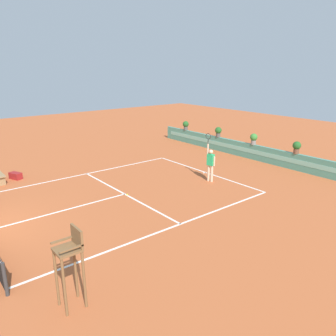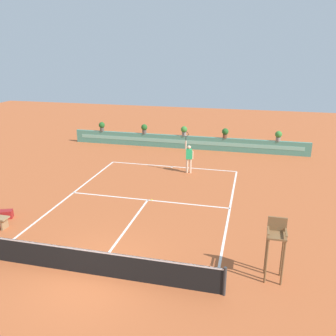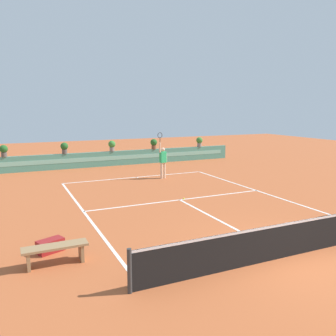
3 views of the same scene
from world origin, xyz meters
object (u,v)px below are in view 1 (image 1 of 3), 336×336
object	(u,v)px
potted_plant_far_left	(186,125)
potted_plant_centre	(254,138)
tennis_player	(210,162)
potted_plant_right	(297,147)
gear_bag	(16,176)
umpire_chair	(71,259)
potted_plant_left	(218,131)
tennis_ball_near_baseline	(127,195)

from	to	relation	value
potted_plant_far_left	potted_plant_centre	size ratio (longest dim) A/B	1.00
tennis_player	potted_plant_right	world-z (taller)	tennis_player
gear_bag	potted_plant_far_left	xyz separation A→B (m)	(-1.11, 13.42, 1.23)
umpire_chair	potted_plant_left	distance (m)	17.69
tennis_player	potted_plant_far_left	xyz separation A→B (m)	(-8.05, 5.42, 0.36)
gear_bag	potted_plant_left	size ratio (longest dim) A/B	0.97
tennis_ball_near_baseline	potted_plant_far_left	xyz separation A→B (m)	(-7.02, 9.97, 1.38)
tennis_ball_near_baseline	tennis_player	bearing A→B (deg)	77.25
potted_plant_centre	potted_plant_far_left	bearing A→B (deg)	180.00
potted_plant_left	gear_bag	bearing A→B (deg)	-100.22
tennis_ball_near_baseline	potted_plant_centre	bearing A→B (deg)	92.02
potted_plant_left	potted_plant_right	world-z (taller)	same
potted_plant_centre	potted_plant_left	size ratio (longest dim) A/B	1.00
umpire_chair	tennis_player	xyz separation A→B (m)	(-4.65, 9.70, -0.29)
gear_bag	tennis_ball_near_baseline	xyz separation A→B (m)	(5.90, 3.45, -0.15)
tennis_ball_near_baseline	potted_plant_centre	size ratio (longest dim) A/B	0.09
umpire_chair	gear_bag	world-z (taller)	umpire_chair
potted_plant_far_left	gear_bag	bearing A→B (deg)	-85.26
tennis_player	tennis_ball_near_baseline	size ratio (longest dim) A/B	38.01
potted_plant_centre	potted_plant_right	bearing A→B (deg)	0.00
tennis_ball_near_baseline	potted_plant_left	size ratio (longest dim) A/B	0.09
potted_plant_far_left	potted_plant_centre	bearing A→B (deg)	0.00
potted_plant_far_left	tennis_ball_near_baseline	bearing A→B (deg)	-54.87
tennis_ball_near_baseline	potted_plant_far_left	world-z (taller)	potted_plant_far_left
gear_bag	potted_plant_right	xyz separation A→B (m)	(8.63, 13.42, 1.23)
gear_bag	potted_plant_centre	size ratio (longest dim) A/B	0.97
gear_bag	potted_plant_far_left	distance (m)	13.53
potted_plant_right	gear_bag	bearing A→B (deg)	-122.73
potted_plant_right	potted_plant_left	bearing A→B (deg)	180.00
umpire_chair	potted_plant_right	bearing A→B (deg)	101.07
umpire_chair	tennis_player	size ratio (longest dim) A/B	0.83
potted_plant_left	tennis_ball_near_baseline	bearing A→B (deg)	-70.75
potted_plant_far_left	potted_plant_left	size ratio (longest dim) A/B	1.00
potted_plant_centre	potted_plant_right	distance (m)	3.07
tennis_player	potted_plant_left	bearing A→B (deg)	129.77
potted_plant_left	potted_plant_right	size ratio (longest dim) A/B	1.00
umpire_chair	potted_plant_far_left	distance (m)	19.75
gear_bag	potted_plant_left	xyz separation A→B (m)	(2.42, 13.42, 1.23)
tennis_player	potted_plant_right	xyz separation A→B (m)	(1.69, 5.42, 0.36)
umpire_chair	potted_plant_right	distance (m)	15.41
tennis_ball_near_baseline	potted_plant_right	distance (m)	10.43
gear_bag	tennis_ball_near_baseline	distance (m)	6.84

